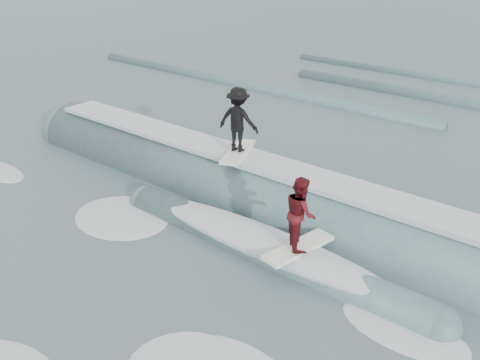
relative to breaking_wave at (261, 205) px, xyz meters
The scene contains 6 objects.
ground 3.59m from the breaking_wave, 92.96° to the right, with size 160.00×160.00×0.00m, color #3F535B.
breaking_wave is the anchor object (origin of this frame).
surfer_black 2.60m from the breaking_wave, 168.09° to the left, with size 1.38×2.06×2.04m.
surfer_red 3.57m from the breaking_wave, 36.85° to the right, with size 1.11×2.06×1.91m.
whitewater 4.97m from the breaking_wave, 83.66° to the right, with size 16.58×7.79×0.10m.
far_swells 14.17m from the breaking_wave, 96.86° to the left, with size 34.24×8.65×0.80m.
Camera 1 is at (8.71, -7.79, 7.44)m, focal length 40.00 mm.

